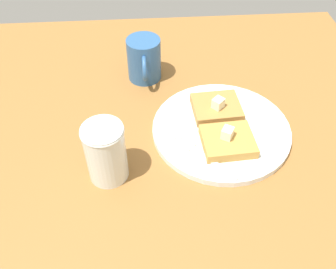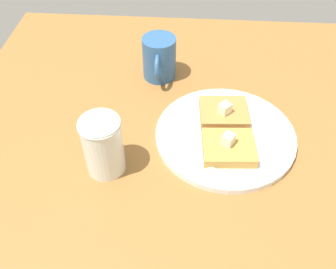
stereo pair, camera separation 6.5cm
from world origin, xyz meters
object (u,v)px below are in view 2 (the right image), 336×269
(plate, at_px, (225,135))
(syrup_jar, at_px, (104,148))
(coffee_mug, at_px, (159,58))
(fork, at_px, (196,154))

(plate, height_order, syrup_jar, syrup_jar)
(syrup_jar, bearing_deg, coffee_mug, 165.50)
(plate, distance_m, coffee_mug, 0.23)
(fork, relative_size, coffee_mug, 1.26)
(plate, bearing_deg, syrup_jar, -67.60)
(fork, height_order, syrup_jar, syrup_jar)
(plate, height_order, fork, fork)
(plate, distance_m, fork, 0.08)
(coffee_mug, bearing_deg, fork, 19.52)
(syrup_jar, distance_m, coffee_mug, 0.28)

